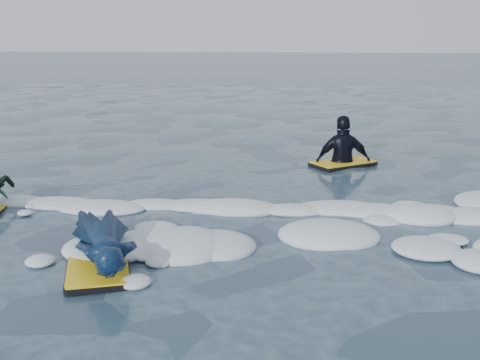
% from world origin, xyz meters
% --- Properties ---
extents(ground, '(120.00, 120.00, 0.00)m').
position_xyz_m(ground, '(0.00, 0.00, 0.00)').
color(ground, '#19283E').
rests_on(ground, ground).
extents(foam_band, '(12.00, 3.10, 0.30)m').
position_xyz_m(foam_band, '(0.00, 1.03, 0.00)').
color(foam_band, silver).
rests_on(foam_band, ground).
extents(prone_woman_unit, '(1.30, 1.92, 0.47)m').
position_xyz_m(prone_woman_unit, '(-0.68, -0.53, 0.24)').
color(prone_woman_unit, black).
rests_on(prone_woman_unit, ground).
extents(waiting_rider_unit, '(1.37, 1.23, 1.81)m').
position_xyz_m(waiting_rider_unit, '(2.38, 4.66, 0.06)').
color(waiting_rider_unit, black).
rests_on(waiting_rider_unit, ground).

